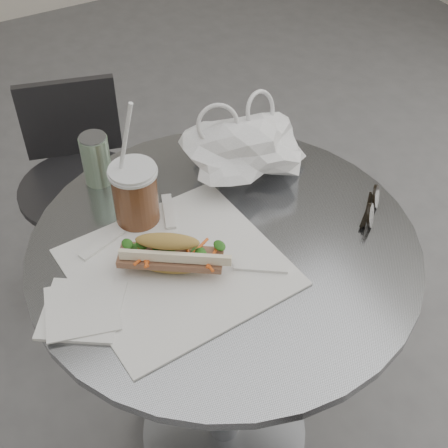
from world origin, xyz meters
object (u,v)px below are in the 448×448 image
chair_far (86,211)px  iced_coffee (135,194)px  cafe_table (224,330)px  banh_mi (170,254)px  drink_can (96,159)px  sunglasses (371,207)px

chair_far → iced_coffee: 0.75m
chair_far → cafe_table: bearing=113.1°
banh_mi → drink_can: drink_can is taller
sunglasses → chair_far: bearing=76.0°
iced_coffee → drink_can: 0.16m
sunglasses → cafe_table: bearing=125.9°
cafe_table → chair_far: 0.73m
cafe_table → drink_can: 0.47m
banh_mi → iced_coffee: (0.00, 0.16, 0.03)m
cafe_table → banh_mi: size_ratio=3.16×
iced_coffee → sunglasses: (0.41, -0.22, -0.05)m
banh_mi → sunglasses: banh_mi is taller
chair_far → iced_coffee: size_ratio=2.45×
sunglasses → drink_can: 0.58m
chair_far → iced_coffee: bearing=103.2°
chair_far → banh_mi: banh_mi is taller
chair_far → sunglasses: (0.39, -0.78, 0.45)m
drink_can → chair_far: bearing=82.9°
chair_far → banh_mi: (-0.03, -0.72, 0.47)m
banh_mi → iced_coffee: bearing=123.1°
cafe_table → iced_coffee: size_ratio=2.73×
cafe_table → iced_coffee: 0.39m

